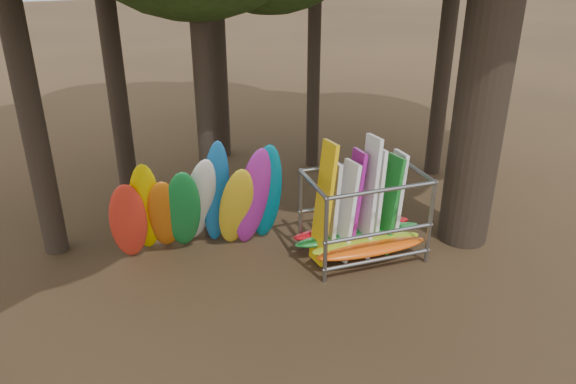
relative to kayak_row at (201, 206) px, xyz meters
name	(u,v)px	position (x,y,z in m)	size (l,w,h in m)	color
ground	(313,279)	(2.02, -1.65, -1.29)	(120.00, 120.00, 0.00)	#47331E
kayak_row	(201,206)	(0.00, 0.00, 0.00)	(3.88, 2.16, 3.08)	red
storage_rack	(363,218)	(3.43, -1.07, -0.35)	(3.12, 1.55, 2.81)	gray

